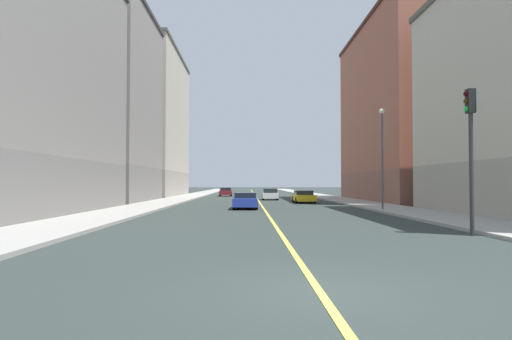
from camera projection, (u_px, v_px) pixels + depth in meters
ground_plane at (319, 292)px, 7.80m from camera, size 400.00×400.00×0.00m
sidewalk_left at (328, 197)px, 56.97m from camera, size 3.89×168.00×0.15m
sidewalk_right at (184, 198)px, 56.56m from camera, size 3.89×168.00×0.15m
lane_center_stripe at (257, 198)px, 56.76m from camera, size 0.16×154.00×0.01m
building_left_mid at (412, 112)px, 47.52m from camera, size 11.08×22.68×19.36m
building_right_midblock at (96, 105)px, 44.57m from camera, size 11.08×14.77×19.83m
building_right_distant at (143, 124)px, 64.67m from camera, size 11.08×21.89×21.30m
traffic_light_left_near at (471, 140)px, 16.23m from camera, size 0.40×0.32×5.46m
street_lamp_left_near at (382, 148)px, 30.09m from camera, size 0.36×0.36×6.95m
car_yellow at (304, 197)px, 43.09m from camera, size 2.01×4.32×1.23m
car_white at (270, 194)px, 50.88m from camera, size 1.95×4.05×1.30m
car_maroon at (226, 192)px, 65.07m from camera, size 1.94×3.96×1.28m
car_blue at (246, 201)px, 33.15m from camera, size 1.94×4.57×1.23m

